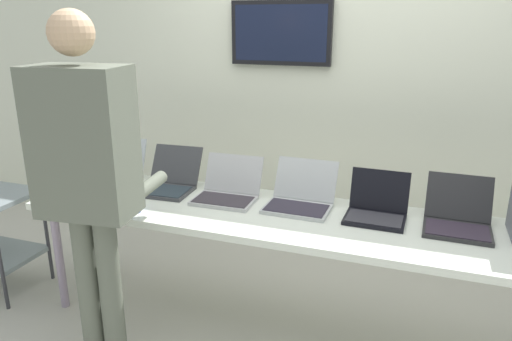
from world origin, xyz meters
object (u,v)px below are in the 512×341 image
(laptop_station_2, at_px, (228,190))
(laptop_station_4, at_px, (377,208))
(laptop_station_0, at_px, (111,173))
(person, at_px, (87,168))
(workbench, at_px, (291,223))
(laptop_station_3, at_px, (300,197))
(coffee_mug, at_px, (134,204))
(laptop_station_1, at_px, (169,181))
(laptop_station_5, at_px, (458,218))

(laptop_station_2, xyz_separation_m, laptop_station_4, (0.87, 0.00, 0.00))
(laptop_station_0, relative_size, person, 0.22)
(workbench, distance_m, laptop_station_4, 0.47)
(laptop_station_0, distance_m, laptop_station_2, 0.85)
(workbench, distance_m, person, 1.10)
(laptop_station_4, distance_m, person, 1.49)
(laptop_station_3, xyz_separation_m, coffee_mug, (-0.85, -0.39, -0.01))
(laptop_station_4, height_order, coffee_mug, laptop_station_4)
(laptop_station_1, height_order, laptop_station_5, laptop_station_1)
(laptop_station_0, bearing_deg, workbench, -6.90)
(laptop_station_3, bearing_deg, workbench, -96.14)
(laptop_station_4, xyz_separation_m, person, (-1.26, -0.74, 0.31))
(laptop_station_4, bearing_deg, laptop_station_1, 178.68)
(laptop_station_3, bearing_deg, laptop_station_0, 179.57)
(laptop_station_0, bearing_deg, laptop_station_1, -0.38)
(laptop_station_1, relative_size, laptop_station_3, 1.08)
(laptop_station_1, relative_size, laptop_station_2, 1.10)
(laptop_station_1, xyz_separation_m, coffee_mug, (0.01, -0.40, -0.01))
(laptop_station_1, bearing_deg, laptop_station_4, -1.32)
(laptop_station_2, relative_size, laptop_station_3, 0.98)
(workbench, xyz_separation_m, person, (-0.81, -0.62, 0.42))
(laptop_station_2, xyz_separation_m, laptop_station_5, (1.27, 0.01, 0.00))
(laptop_station_2, bearing_deg, laptop_station_0, 177.67)
(laptop_station_5, bearing_deg, laptop_station_3, 179.00)
(workbench, distance_m, laptop_station_5, 0.87)
(laptop_station_2, distance_m, laptop_station_3, 0.44)
(laptop_station_5, bearing_deg, laptop_station_4, -178.86)
(workbench, relative_size, laptop_station_3, 8.13)
(laptop_station_4, relative_size, coffee_mug, 3.45)
(laptop_station_2, xyz_separation_m, coffee_mug, (-0.41, -0.37, -0.01))
(coffee_mug, bearing_deg, laptop_station_4, 16.23)
(person, bearing_deg, laptop_station_2, 62.38)
(laptop_station_2, bearing_deg, laptop_station_5, 0.46)
(person, bearing_deg, laptop_station_5, 24.33)
(laptop_station_4, bearing_deg, laptop_station_2, -179.86)
(laptop_station_1, distance_m, laptop_station_5, 1.69)
(laptop_station_3, height_order, coffee_mug, laptop_station_3)
(laptop_station_3, xyz_separation_m, person, (-0.83, -0.77, 0.31))
(laptop_station_0, bearing_deg, laptop_station_2, -2.33)
(person, bearing_deg, workbench, 37.45)
(laptop_station_5, distance_m, person, 1.85)
(laptop_station_3, bearing_deg, coffee_mug, -155.07)
(laptop_station_4, bearing_deg, person, -149.37)
(laptop_station_0, relative_size, laptop_station_5, 1.07)
(workbench, distance_m, laptop_station_2, 0.45)
(laptop_station_0, xyz_separation_m, laptop_station_4, (1.71, -0.03, -0.00))
(laptop_station_5, xyz_separation_m, person, (-1.66, -0.75, 0.31))
(laptop_station_1, xyz_separation_m, laptop_station_4, (1.28, -0.03, 0.00))
(coffee_mug, bearing_deg, laptop_station_3, 24.93)
(coffee_mug, bearing_deg, person, -86.86)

